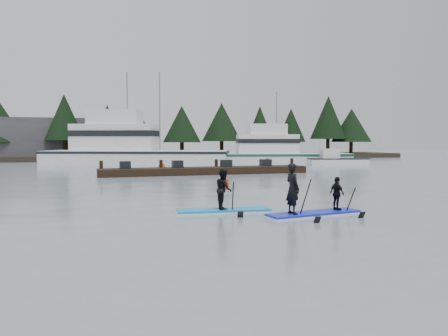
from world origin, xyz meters
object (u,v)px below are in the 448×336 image
object	(u,v)px
floating_dock	(206,171)
fishing_boat_large	(131,156)
paddleboard_duo	(311,198)
paddleboard_solo	(224,197)
fishing_boat_medium	(279,158)

from	to	relation	value
floating_dock	fishing_boat_large	bearing A→B (deg)	103.37
floating_dock	paddleboard_duo	world-z (taller)	paddleboard_duo
fishing_boat_large	paddleboard_solo	bearing A→B (deg)	-68.87
fishing_boat_medium	paddleboard_solo	distance (m)	30.76
floating_dock	paddleboard_solo	bearing A→B (deg)	-102.92
paddleboard_duo	floating_dock	bearing A→B (deg)	78.13
fishing_boat_large	floating_dock	distance (m)	15.80
paddleboard_solo	paddleboard_duo	size ratio (longest dim) A/B	0.96
paddleboard_solo	paddleboard_duo	bearing A→B (deg)	-24.10
floating_dock	paddleboard_duo	bearing A→B (deg)	-94.13
fishing_boat_medium	paddleboard_solo	xyz separation A→B (m)	(-13.97, -27.40, -0.06)
fishing_boat_medium	paddleboard_solo	bearing A→B (deg)	-104.67
fishing_boat_large	floating_dock	size ratio (longest dim) A/B	1.29
fishing_boat_medium	paddleboard_duo	world-z (taller)	fishing_boat_medium
floating_dock	paddleboard_solo	distance (m)	16.30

